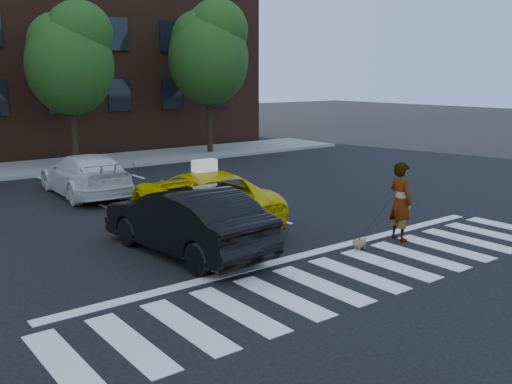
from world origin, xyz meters
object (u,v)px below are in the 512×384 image
at_px(tree_right, 209,49).
at_px(black_sedan, 186,220).
at_px(taxi, 201,197).
at_px(white_suv, 85,175).
at_px(tree_mid, 70,54).
at_px(woman, 400,201).
at_px(dog, 359,243).

relative_size(tree_right, black_sedan, 1.66).
bearing_deg(black_sedan, tree_right, -130.02).
bearing_deg(taxi, white_suv, -75.13).
bearing_deg(black_sedan, taxi, -134.65).
bearing_deg(black_sedan, tree_mid, -105.57).
distance_m(tree_right, taxi, 14.72).
xyz_separation_m(white_suv, woman, (4.09, -9.87, 0.26)).
height_order(black_sedan, white_suv, black_sedan).
distance_m(black_sedan, white_suv, 7.62).
bearing_deg(dog, white_suv, 96.92).
bearing_deg(dog, woman, -7.95).
relative_size(black_sedan, dog, 9.03).
relative_size(tree_mid, woman, 3.68).
bearing_deg(taxi, woman, 128.86).
height_order(taxi, woman, woman).
relative_size(taxi, white_suv, 1.09).
distance_m(woman, dog, 1.63).
height_order(tree_right, woman, tree_right).
relative_size(black_sedan, woman, 2.41).
height_order(tree_mid, dog, tree_mid).
relative_size(white_suv, dog, 9.44).
bearing_deg(dog, tree_right, 60.31).
height_order(taxi, dog, taxi).
distance_m(tree_right, dog, 17.84).
height_order(tree_mid, white_suv, tree_mid).
xyz_separation_m(tree_mid, taxi, (-0.85, -11.59, -4.12)).
distance_m(tree_right, woman, 17.16).
relative_size(taxi, woman, 2.73).
distance_m(white_suv, woman, 10.69).
relative_size(white_suv, woman, 2.52).
relative_size(tree_mid, dog, 13.79).
relative_size(tree_mid, tree_right, 0.92).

